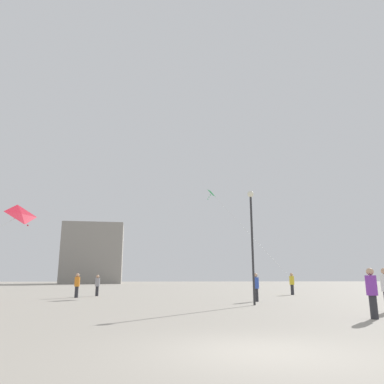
{
  "coord_description": "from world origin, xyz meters",
  "views": [
    {
      "loc": [
        -1.99,
        -7.5,
        1.4
      ],
      "look_at": [
        0.0,
        14.52,
        6.57
      ],
      "focal_mm": 34.53,
      "sensor_mm": 36.0,
      "label": 1
    }
  ],
  "objects_px": {
    "person_in_purple": "(372,291)",
    "kite_emerald_delta": "(213,194)",
    "person_in_grey": "(97,284)",
    "kite_crimson_delta": "(21,215)",
    "person_in_orange": "(77,284)",
    "person_in_blue": "(256,286)",
    "person_in_yellow": "(292,283)",
    "lamppost_east": "(252,229)",
    "building_left_hall": "(94,254)"
  },
  "relations": [
    {
      "from": "person_in_purple",
      "to": "kite_emerald_delta",
      "type": "distance_m",
      "value": 26.57
    },
    {
      "from": "person_in_grey",
      "to": "person_in_purple",
      "type": "distance_m",
      "value": 21.89
    },
    {
      "from": "kite_emerald_delta",
      "to": "kite_crimson_delta",
      "type": "bearing_deg",
      "value": -133.23
    },
    {
      "from": "kite_crimson_delta",
      "to": "kite_emerald_delta",
      "type": "bearing_deg",
      "value": 46.77
    },
    {
      "from": "person_in_orange",
      "to": "person_in_blue",
      "type": "height_order",
      "value": "person_in_orange"
    },
    {
      "from": "person_in_yellow",
      "to": "kite_emerald_delta",
      "type": "height_order",
      "value": "kite_emerald_delta"
    },
    {
      "from": "person_in_purple",
      "to": "kite_crimson_delta",
      "type": "xyz_separation_m",
      "value": [
        -15.96,
        9.99,
        4.18
      ]
    },
    {
      "from": "kite_emerald_delta",
      "to": "lamppost_east",
      "type": "distance_m",
      "value": 18.84
    },
    {
      "from": "person_in_yellow",
      "to": "building_left_hall",
      "type": "bearing_deg",
      "value": -160.69
    },
    {
      "from": "person_in_orange",
      "to": "kite_crimson_delta",
      "type": "distance_m",
      "value": 7.47
    },
    {
      "from": "person_in_orange",
      "to": "person_in_grey",
      "type": "bearing_deg",
      "value": -166.64
    },
    {
      "from": "kite_crimson_delta",
      "to": "lamppost_east",
      "type": "bearing_deg",
      "value": -12.32
    },
    {
      "from": "person_in_orange",
      "to": "person_in_blue",
      "type": "xyz_separation_m",
      "value": [
        11.96,
        -5.67,
        -0.03
      ]
    },
    {
      "from": "person_in_purple",
      "to": "lamppost_east",
      "type": "relative_size",
      "value": 0.28
    },
    {
      "from": "person_in_purple",
      "to": "kite_emerald_delta",
      "type": "relative_size",
      "value": 0.19
    },
    {
      "from": "person_in_blue",
      "to": "person_in_orange",
      "type": "bearing_deg",
      "value": -175.18
    },
    {
      "from": "kite_emerald_delta",
      "to": "lamppost_east",
      "type": "xyz_separation_m",
      "value": [
        -0.52,
        -17.85,
        -6.01
      ]
    },
    {
      "from": "person_in_blue",
      "to": "building_left_hall",
      "type": "bearing_deg",
      "value": 136.65
    },
    {
      "from": "person_in_blue",
      "to": "lamppost_east",
      "type": "distance_m",
      "value": 4.4
    },
    {
      "from": "person_in_blue",
      "to": "kite_emerald_delta",
      "type": "bearing_deg",
      "value": 121.62
    },
    {
      "from": "kite_crimson_delta",
      "to": "person_in_yellow",
      "type": "bearing_deg",
      "value": 24.02
    },
    {
      "from": "person_in_blue",
      "to": "building_left_hall",
      "type": "distance_m",
      "value": 81.51
    },
    {
      "from": "kite_emerald_delta",
      "to": "lamppost_east",
      "type": "height_order",
      "value": "kite_emerald_delta"
    },
    {
      "from": "person_in_yellow",
      "to": "person_in_purple",
      "type": "xyz_separation_m",
      "value": [
        -3.92,
        -18.85,
        -0.05
      ]
    },
    {
      "from": "person_in_orange",
      "to": "person_in_purple",
      "type": "bearing_deg",
      "value": 79.5
    },
    {
      "from": "person_in_yellow",
      "to": "kite_crimson_delta",
      "type": "distance_m",
      "value": 22.15
    },
    {
      "from": "person_in_orange",
      "to": "lamppost_east",
      "type": "bearing_deg",
      "value": 90.74
    },
    {
      "from": "person_in_blue",
      "to": "kite_crimson_delta",
      "type": "xyz_separation_m",
      "value": [
        -14.39,
        -0.02,
        4.21
      ]
    },
    {
      "from": "person_in_grey",
      "to": "kite_crimson_delta",
      "type": "xyz_separation_m",
      "value": [
        -3.54,
        -8.03,
        4.23
      ]
    },
    {
      "from": "person_in_blue",
      "to": "kite_crimson_delta",
      "type": "bearing_deg",
      "value": -149.73
    },
    {
      "from": "person_in_purple",
      "to": "lamppost_east",
      "type": "bearing_deg",
      "value": -105.36
    },
    {
      "from": "person_in_orange",
      "to": "person_in_grey",
      "type": "height_order",
      "value": "person_in_orange"
    },
    {
      "from": "person_in_orange",
      "to": "lamppost_east",
      "type": "height_order",
      "value": "lamppost_east"
    },
    {
      "from": "kite_crimson_delta",
      "to": "lamppost_east",
      "type": "height_order",
      "value": "lamppost_east"
    },
    {
      "from": "person_in_orange",
      "to": "kite_crimson_delta",
      "type": "xyz_separation_m",
      "value": [
        -2.43,
        -5.69,
        4.18
      ]
    },
    {
      "from": "person_in_yellow",
      "to": "kite_emerald_delta",
      "type": "distance_m",
      "value": 12.36
    },
    {
      "from": "person_in_orange",
      "to": "person_in_yellow",
      "type": "distance_m",
      "value": 17.74
    },
    {
      "from": "person_in_purple",
      "to": "building_left_hall",
      "type": "bearing_deg",
      "value": -109.02
    },
    {
      "from": "lamppost_east",
      "to": "building_left_hall",
      "type": "bearing_deg",
      "value": 105.32
    },
    {
      "from": "person_in_purple",
      "to": "lamppost_east",
      "type": "distance_m",
      "value": 8.08
    },
    {
      "from": "person_in_blue",
      "to": "building_left_hall",
      "type": "height_order",
      "value": "building_left_hall"
    },
    {
      "from": "person_in_blue",
      "to": "person_in_purple",
      "type": "height_order",
      "value": "person_in_purple"
    },
    {
      "from": "kite_crimson_delta",
      "to": "person_in_blue",
      "type": "bearing_deg",
      "value": 0.1
    },
    {
      "from": "person_in_grey",
      "to": "person_in_yellow",
      "type": "bearing_deg",
      "value": 80.57
    },
    {
      "from": "person_in_purple",
      "to": "kite_crimson_delta",
      "type": "bearing_deg",
      "value": -66.72
    },
    {
      "from": "person_in_yellow",
      "to": "lamppost_east",
      "type": "xyz_separation_m",
      "value": [
        -6.39,
        -11.8,
        3.03
      ]
    },
    {
      "from": "person_in_orange",
      "to": "building_left_hall",
      "type": "bearing_deg",
      "value": -132.55
    },
    {
      "from": "person_in_yellow",
      "to": "person_in_blue",
      "type": "height_order",
      "value": "person_in_yellow"
    },
    {
      "from": "kite_emerald_delta",
      "to": "building_left_hall",
      "type": "distance_m",
      "value": 67.02
    },
    {
      "from": "kite_crimson_delta",
      "to": "building_left_hall",
      "type": "bearing_deg",
      "value": 96.34
    }
  ]
}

